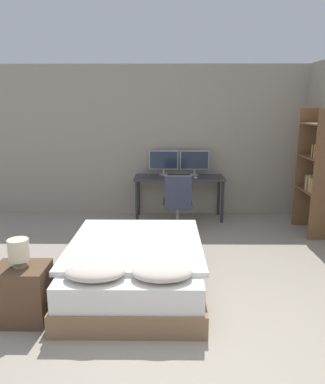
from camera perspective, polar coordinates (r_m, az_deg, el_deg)
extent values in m
plane|color=#9E9384|center=(3.23, 6.41, -25.06)|extent=(20.00, 20.00, 0.00)
cube|color=#9E9384|center=(6.88, 3.10, 7.68)|extent=(12.00, 0.06, 2.70)
cube|color=#846647|center=(4.27, -4.14, -13.13)|extent=(1.41, 1.91, 0.22)
cube|color=white|center=(4.17, -4.19, -10.26)|extent=(1.35, 1.85, 0.25)
cube|color=white|center=(4.22, -4.10, -7.80)|extent=(1.45, 1.60, 0.05)
ellipsoid|color=beige|center=(3.50, -10.26, -11.86)|extent=(0.55, 0.38, 0.13)
ellipsoid|color=beige|center=(3.44, -0.08, -12.08)|extent=(0.55, 0.38, 0.13)
cube|color=brown|center=(3.87, -20.55, -14.25)|extent=(0.49, 0.41, 0.54)
cylinder|color=gray|center=(3.75, -20.89, -10.48)|extent=(0.12, 0.12, 0.01)
cylinder|color=gray|center=(3.74, -20.93, -10.02)|extent=(0.02, 0.02, 0.05)
cylinder|color=beige|center=(3.70, -21.09, -8.22)|extent=(0.19, 0.19, 0.20)
cube|color=#38383D|center=(6.61, 2.57, 2.20)|extent=(1.58, 0.57, 0.03)
cylinder|color=#2D2D33|center=(6.48, -3.94, -1.49)|extent=(0.05, 0.05, 0.73)
cylinder|color=#2D2D33|center=(6.54, 9.10, -1.51)|extent=(0.05, 0.05, 0.73)
cylinder|color=#2D2D33|center=(6.93, -3.64, -0.53)|extent=(0.05, 0.05, 0.73)
cylinder|color=#2D2D33|center=(6.98, 8.55, -0.55)|extent=(0.05, 0.05, 0.73)
cylinder|color=#B7B7BC|center=(6.78, 0.18, 2.68)|extent=(0.16, 0.16, 0.01)
cylinder|color=#B7B7BC|center=(6.77, 0.18, 3.10)|extent=(0.03, 0.03, 0.09)
cube|color=#B7B7BC|center=(6.74, 0.18, 4.90)|extent=(0.52, 0.03, 0.34)
cube|color=#232D42|center=(6.73, 0.18, 4.88)|extent=(0.49, 0.00, 0.31)
cylinder|color=#B7B7BC|center=(6.80, 4.85, 2.66)|extent=(0.16, 0.16, 0.01)
cylinder|color=#B7B7BC|center=(6.79, 4.86, 3.08)|extent=(0.03, 0.03, 0.09)
cube|color=#B7B7BC|center=(6.76, 4.90, 4.87)|extent=(0.52, 0.03, 0.34)
cube|color=#232D42|center=(6.74, 4.91, 4.86)|extent=(0.49, 0.00, 0.31)
cube|color=#B7B7BC|center=(6.43, 2.63, 2.12)|extent=(0.37, 0.13, 0.02)
ellipsoid|color=#B7B7BC|center=(6.45, 5.06, 2.19)|extent=(0.07, 0.05, 0.04)
cylinder|color=black|center=(6.21, 2.26, -5.45)|extent=(0.52, 0.52, 0.04)
cylinder|color=gray|center=(6.15, 2.28, -3.69)|extent=(0.05, 0.05, 0.36)
cube|color=#33384C|center=(6.10, 2.30, -1.75)|extent=(0.47, 0.47, 0.07)
cube|color=#33384C|center=(5.83, 2.38, 0.25)|extent=(0.42, 0.05, 0.46)
cube|color=brown|center=(5.96, 23.40, 2.16)|extent=(0.33, 0.02, 1.95)
cube|color=brown|center=(6.64, 20.98, 3.38)|extent=(0.33, 0.02, 1.95)
cube|color=brown|center=(6.35, 21.90, 0.21)|extent=(0.33, 0.72, 0.02)
cube|color=brown|center=(6.26, 22.31, 4.92)|extent=(0.33, 0.72, 0.02)
cube|color=brown|center=(6.22, 22.71, 9.54)|extent=(0.33, 0.72, 0.02)
cube|color=#2D4784|center=(6.03, 23.09, 0.54)|extent=(0.27, 0.04, 0.20)
cube|color=#BCB29E|center=(6.07, 22.94, 0.75)|extent=(0.27, 0.04, 0.22)
cube|color=orange|center=(6.11, 22.77, 0.78)|extent=(0.27, 0.03, 0.21)
cube|color=#BCB29E|center=(6.15, 22.63, 0.94)|extent=(0.27, 0.03, 0.23)
cube|color=gold|center=(6.18, 22.51, 1.18)|extent=(0.27, 0.03, 0.26)
cube|color=#2D4784|center=(6.22, 22.37, 1.23)|extent=(0.27, 0.02, 0.26)
cube|color=orange|center=(6.26, 22.22, 1.12)|extent=(0.27, 0.03, 0.22)
cube|color=gold|center=(6.30, 22.09, 1.32)|extent=(0.27, 0.03, 0.24)
cube|color=#2D4784|center=(6.34, 21.96, 1.39)|extent=(0.27, 0.03, 0.24)
cube|color=#7A387F|center=(5.94, 23.56, 5.58)|extent=(0.27, 0.04, 0.22)
cube|color=#2D4784|center=(5.98, 23.43, 5.70)|extent=(0.27, 0.02, 0.23)
cube|color=orange|center=(6.02, 23.27, 5.67)|extent=(0.27, 0.04, 0.21)
cube|color=#28282D|center=(6.06, 23.11, 5.74)|extent=(0.27, 0.03, 0.22)
cube|color=gold|center=(6.10, 22.95, 5.70)|extent=(0.27, 0.03, 0.20)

